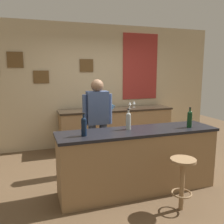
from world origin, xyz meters
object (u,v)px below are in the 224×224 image
Objects in this scene: wine_glass_b at (130,104)px; wine_bottle_c at (190,118)px; wine_glass_a at (88,105)px; bar_stool at (182,176)px; wine_bottle_b at (128,120)px; coffee_mug at (112,107)px; wine_bottle_a at (84,126)px; bartender at (98,119)px; wine_glass_c at (134,103)px.

wine_bottle_c is at bearing -87.80° from wine_glass_b.
bar_stool is at bearing -78.98° from wine_glass_a.
wine_bottle_b is 2.05m from coffee_mug.
wine_bottle_b is 1.00× the size of wine_bottle_c.
coffee_mug is at bearing 62.63° from wine_bottle_a.
wine_glass_a is at bearing 75.32° from wine_bottle_a.
bar_stool is at bearing -98.54° from wine_glass_b.
wine_bottle_b is (0.25, -0.76, 0.12)m from bartender.
wine_bottle_b is 2.10m from wine_glass_b.
wine_bottle_b reaches higher than bar_stool.
wine_glass_c is at bearing -0.98° from wine_glass_a.
bar_stool is 2.90m from wine_glass_a.
wine_bottle_a is at bearing -168.33° from wine_bottle_b.
bartender reaches higher than wine_bottle_c.
wine_glass_c is (0.55, 2.78, 0.55)m from bar_stool.
wine_bottle_c reaches higher than wine_glass_b.
bartender reaches higher than coffee_mug.
bartender reaches higher than wine_glass_b.
coffee_mug is (-0.57, -0.04, -0.06)m from wine_glass_c.
wine_bottle_a is (-0.43, -0.90, 0.12)m from bartender.
bar_stool is at bearing -89.73° from coffee_mug.
wine_bottle_b reaches higher than wine_glass_a.
bartender is 1.01m from wine_bottle_a.
wine_bottle_c reaches higher than wine_glass_a.
wine_glass_c is at bearing 64.08° from wine_bottle_b.
coffee_mug is (-0.49, 2.18, -0.11)m from wine_bottle_c.
wine_bottle_c is 2.22m from wine_glass_c.
wine_glass_c is (1.10, -0.02, 0.00)m from wine_glass_a.
wine_bottle_a reaches higher than wine_glass_b.
wine_glass_a reaches higher than bar_stool.
wine_bottle_a is at bearing -115.57° from bartender.
wine_bottle_b is at bearing 169.25° from wine_bottle_c.
wine_glass_a is (0.58, 2.20, -0.05)m from wine_bottle_a.
bar_stool is at bearing -65.33° from bartender.
wine_glass_a is 1.00× the size of wine_glass_c.
wine_glass_a is at bearing 92.97° from wine_bottle_b.
wine_glass_b is at bearing 81.46° from bar_stool.
bartender is 10.45× the size of wine_glass_c.
wine_bottle_b is at bearing -101.99° from coffee_mug.
bar_stool is 4.39× the size of wine_glass_b.
wine_glass_c is at bearing 4.20° from coffee_mug.
wine_bottle_a is at bearing -126.36° from wine_glass_b.
coffee_mug reaches higher than bar_stool.
bartender is at bearing 108.23° from wine_bottle_b.
wine_bottle_c reaches higher than coffee_mug.
bar_stool is (0.69, -1.50, -0.48)m from bartender.
wine_bottle_c is 2.45× the size of coffee_mug.
bartender is at bearing 141.29° from wine_bottle_c.
coffee_mug is (1.11, 2.14, -0.11)m from wine_bottle_a.
bartender is at bearing 114.67° from bar_stool.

